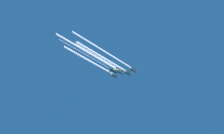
{
  "coord_description": "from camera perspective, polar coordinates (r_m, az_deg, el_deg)",
  "views": [
    {
      "loc": [
        211.32,
        -324.78,
        2.59
      ],
      "look_at": [
        -0.1,
        -19.79,
        165.72
      ],
      "focal_mm": 71.07,
      "sensor_mm": 36.0,
      "label": 1
    }
  ],
  "objects": [
    {
      "name": "jet_slot",
      "position": [
        413.95,
        1.04,
        -0.69
      ],
      "size": [
        8.8,
        12.82,
        3.08
      ],
      "color": "navy"
    },
    {
      "name": "jet_high_trail",
      "position": [
        406.38,
        0.18,
        -0.54
      ],
      "size": [
        8.8,
        12.82,
        3.08
      ],
      "color": "navy"
    },
    {
      "name": "smoke_trail_right_wingman",
      "position": [
        378.83,
        -1.17,
        1.95
      ],
      "size": [
        3.36,
        85.76,
        3.36
      ],
      "color": "white"
    },
    {
      "name": "smoke_trail_slot",
      "position": [
        377.82,
        -3.08,
        1.68
      ],
      "size": [
        3.36,
        86.01,
        3.36
      ],
      "color": "white"
    },
    {
      "name": "jet_right_wingman",
      "position": [
        415.68,
        2.76,
        -0.44
      ],
      "size": [
        8.8,
        12.82,
        3.08
      ],
      "color": "navy"
    },
    {
      "name": "smoke_trail_lead",
      "position": [
        394.52,
        -1.33,
        1.16
      ],
      "size": [
        3.36,
        74.78,
        3.36
      ],
      "color": "white"
    },
    {
      "name": "jet_lead",
      "position": [
        427.19,
        2.08,
        -0.84
      ],
      "size": [
        8.8,
        12.82,
        3.08
      ],
      "color": "navy"
    },
    {
      "name": "smoke_trail_high_trail",
      "position": [
        375.67,
        -3.45,
        1.53
      ],
      "size": [
        3.36,
        72.08,
        3.36
      ],
      "color": "white"
    },
    {
      "name": "smoke_trail_left_wingman",
      "position": [
        396.18,
        -3.01,
        0.69
      ],
      "size": [
        3.36,
        71.36,
        3.36
      ],
      "color": "white"
    },
    {
      "name": "jet_left_wingman",
      "position": [
        426.94,
        0.38,
        -1.2
      ],
      "size": [
        8.8,
        12.82,
        3.08
      ],
      "color": "navy"
    }
  ]
}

